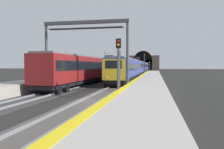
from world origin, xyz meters
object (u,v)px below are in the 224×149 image
Objects in this scene: railway_signal_mid at (144,62)px; train_adjacent_platform at (98,68)px; train_main_approaching at (139,67)px; railway_signal_far at (150,65)px; overhead_signal_gantry at (85,38)px; catenary_mast_near at (105,62)px; railway_signal_near at (119,64)px.

train_adjacent_platform is at bearing -19.39° from railway_signal_mid.
railway_signal_far is at bearing 177.89° from train_main_approaching.
train_main_approaching is at bearing -3.70° from overhead_signal_gantry.
train_adjacent_platform is 31.87m from catenary_mast_near.
overhead_signal_gantry is (5.08, 4.40, 2.78)m from railway_signal_near.
railway_signal_near is at bearing -165.79° from catenary_mast_near.
overhead_signal_gantry is at bearing -7.23° from railway_signal_mid.
catenary_mast_near is at bearing 11.81° from train_adjacent_platform.
railway_signal_far is (67.04, -6.97, 0.55)m from train_adjacent_platform.
railway_signal_mid is (-5.03, -1.83, 1.30)m from train_main_approaching.
railway_signal_far is at bearing -180.00° from railway_signal_mid.
railway_signal_near reaches higher than train_main_approaching.
railway_signal_mid reaches higher than railway_signal_near.
catenary_mast_near is (31.26, 6.00, 1.42)m from train_adjacent_platform.
train_main_approaching is 10.26× the size of catenary_mast_near.
railway_signal_near is at bearing 0.00° from railway_signal_far.
train_main_approaching reaches higher than railway_signal_far.
overhead_signal_gantry reaches higher than railway_signal_mid.
catenary_mast_near reaches higher than railway_signal_mid.
overhead_signal_gantry is 46.99m from catenary_mast_near.
railway_signal_near is 1.03× the size of railway_signal_far.
train_main_approaching is 44.85m from railway_signal_near.
overhead_signal_gantry reaches higher than railway_signal_near.
railway_signal_near is 39.79m from railway_signal_mid.
train_main_approaching is 42.25m from railway_signal_far.
train_adjacent_platform is 67.41m from railway_signal_far.
overhead_signal_gantry is 1.27× the size of catenary_mast_near.
train_adjacent_platform is at bearing 9.79° from overhead_signal_gantry.
railway_signal_far is 38.07m from catenary_mast_near.
railway_signal_mid is 35.05m from overhead_signal_gantry.
catenary_mast_near is (11.46, 12.97, 0.23)m from railway_signal_mid.
railway_signal_near is 0.53× the size of overhead_signal_gantry.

